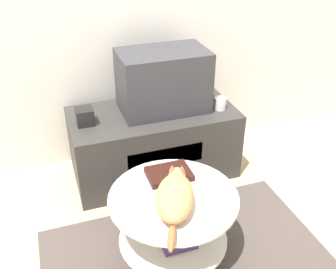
{
  "coord_description": "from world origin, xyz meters",
  "views": [
    {
      "loc": [
        -0.63,
        -1.49,
        1.83
      ],
      "look_at": [
        0.04,
        0.47,
        0.6
      ],
      "focal_mm": 42.0,
      "sensor_mm": 36.0,
      "label": 1
    }
  ],
  "objects": [
    {
      "name": "tv",
      "position": [
        0.17,
        0.96,
        0.74
      ],
      "size": [
        0.62,
        0.38,
        0.44
      ],
      "color": "#333338",
      "rests_on": "tv_stand"
    },
    {
      "name": "tv_stand",
      "position": [
        0.08,
        0.93,
        0.26
      ],
      "size": [
        1.2,
        0.59,
        0.52
      ],
      "color": "#33302D",
      "rests_on": "ground_plane"
    },
    {
      "name": "ground_plane",
      "position": [
        0.0,
        0.0,
        0.0
      ],
      "size": [
        12.0,
        12.0,
        0.0
      ],
      "primitive_type": "plane",
      "color": "tan"
    },
    {
      "name": "dvd_box",
      "position": [
        -0.04,
        0.23,
        0.49
      ],
      "size": [
        0.25,
        0.18,
        0.04
      ],
      "color": "black",
      "rests_on": "coffee_table"
    },
    {
      "name": "cat",
      "position": [
        -0.09,
        -0.02,
        0.53
      ],
      "size": [
        0.32,
        0.55,
        0.14
      ],
      "rotation": [
        0.0,
        0.0,
        1.17
      ],
      "color": "tan",
      "rests_on": "coffee_table"
    },
    {
      "name": "speaker",
      "position": [
        -0.4,
        0.92,
        0.58
      ],
      "size": [
        0.12,
        0.12,
        0.12
      ],
      "color": "black",
      "rests_on": "tv_stand"
    },
    {
      "name": "rug",
      "position": [
        0.0,
        0.0,
        0.01
      ],
      "size": [
        1.65,
        1.03,
        0.02
      ],
      "color": "#4C423D",
      "rests_on": "ground_plane"
    },
    {
      "name": "coffee_table",
      "position": [
        -0.07,
        0.06,
        0.31
      ],
      "size": [
        0.71,
        0.71,
        0.45
      ],
      "color": "#B2B2B7",
      "rests_on": "rug"
    },
    {
      "name": "mug",
      "position": [
        0.56,
        0.82,
        0.57
      ],
      "size": [
        0.09,
        0.09,
        0.09
      ],
      "color": "white",
      "rests_on": "tv_stand"
    }
  ]
}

